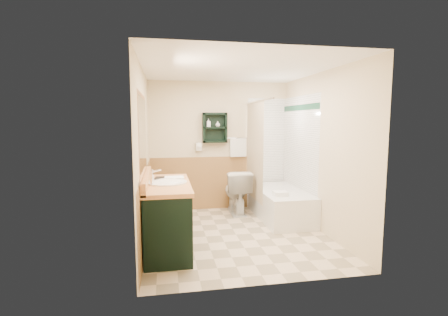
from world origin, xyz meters
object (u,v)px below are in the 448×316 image
Objects in this scene: soap_bottle_a at (208,125)px; vanity_book at (154,171)px; wall_shelf at (215,128)px; vanity at (168,216)px; bathtub at (280,204)px; hair_dryer at (199,147)px; soap_bottle_b at (218,125)px; toilet at (236,192)px.

vanity_book is at bearing -122.89° from soap_bottle_a.
vanity is at bearing -117.13° from wall_shelf.
bathtub is (1.03, -0.75, -1.30)m from wall_shelf.
soap_bottle_b is at bearing -4.83° from hair_dryer.
vanity is 13.15× the size of soap_bottle_b.
soap_bottle_a is (0.18, -0.03, 0.40)m from hair_dryer.
wall_shelf reaches higher than vanity_book.
toilet is 1.33m from soap_bottle_a.
toilet is at bearing -41.44° from soap_bottle_b.
hair_dryer is 0.54m from soap_bottle_b.
hair_dryer reaches higher than toilet.
hair_dryer is at bearing 71.44° from vanity.
soap_bottle_a is (0.78, 1.74, 1.16)m from vanity.
toilet is at bearing 144.46° from bathtub.
wall_shelf is 0.13m from soap_bottle_a.
vanity is 2.30m from soap_bottle_b.
bathtub is 6.39× the size of vanity_book.
vanity_book is at bearing -127.41° from soap_bottle_b.
bathtub is (1.33, -0.77, -0.95)m from hair_dryer.
soap_bottle_a is (-0.12, -0.01, 0.05)m from wall_shelf.
soap_bottle_b is (1.12, 1.46, 0.61)m from vanity_book.
toilet is (-0.67, 0.48, 0.14)m from bathtub.
bathtub is (1.92, 1.00, -0.19)m from vanity.
soap_bottle_a is (0.94, 1.46, 0.60)m from vanity_book.
wall_shelf is 0.40× the size of vanity.
vanity is (-0.59, -1.77, -0.76)m from hair_dryer.
vanity is 1.74× the size of toilet.
vanity_book reaches higher than bathtub.
hair_dryer is 1.08m from toilet.
toilet reaches higher than bathtub.
soap_bottle_a is at bearing -177.56° from wall_shelf.
wall_shelf is 1.24m from toilet.
vanity is 5.91× the size of vanity_book.
toilet is at bearing 46.56° from vanity_book.
bathtub is at bearing -36.13° from wall_shelf.
toilet is 7.55× the size of soap_bottle_b.
hair_dryer is at bearing -23.57° from toilet.
hair_dryer reaches higher than vanity_book.
toilet is at bearing -29.27° from soap_bottle_a.
vanity is (-0.89, -1.75, -1.11)m from wall_shelf.
vanity_book reaches higher than toilet.
soap_bottle_a is at bearing 180.00° from soap_bottle_b.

